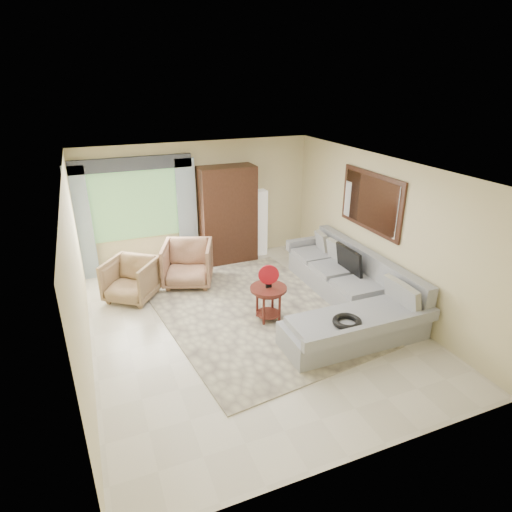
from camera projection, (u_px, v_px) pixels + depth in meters
name	position (u px, v px, depth m)	size (l,w,h in m)	color
ground	(250.00, 323.00, 7.16)	(6.00, 6.00, 0.00)	silver
area_rug	(255.00, 313.00, 7.46)	(3.00, 4.00, 0.02)	beige
sectional_sofa	(348.00, 294.00, 7.51)	(2.30, 3.46, 0.90)	gray
tv_screen	(349.00, 260.00, 7.81)	(0.06, 0.74, 0.48)	black
garden_hose	(347.00, 322.00, 6.18)	(0.43, 0.43, 0.09)	black
coffee_table	(268.00, 303.00, 7.15)	(0.61, 0.61, 0.61)	#461812
red_disc	(269.00, 275.00, 6.94)	(0.34, 0.34, 0.03)	#AA111B
armchair_left	(131.00, 280.00, 7.82)	(0.82, 0.85, 0.77)	#92724F
armchair_right	(188.00, 264.00, 8.37)	(0.92, 0.94, 0.86)	#A06E57
potted_plant	(118.00, 268.00, 8.60)	(0.46, 0.40, 0.51)	#999999
armoire	(228.00, 215.00, 9.26)	(1.20, 0.55, 2.10)	#331B11
floor_lamp	(261.00, 223.00, 9.71)	(0.24, 0.24, 1.50)	silver
window	(135.00, 205.00, 8.68)	(1.80, 0.04, 1.40)	#669E59
curtain_left	(82.00, 225.00, 8.33)	(0.40, 0.08, 2.30)	#9EB7CC
curtain_right	(187.00, 213.00, 9.06)	(0.40, 0.08, 2.30)	#9EB7CC
valance	(130.00, 164.00, 8.29)	(2.40, 0.12, 0.26)	#1E232D
wall_mirror	(371.00, 202.00, 7.63)	(0.05, 1.70, 1.05)	black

